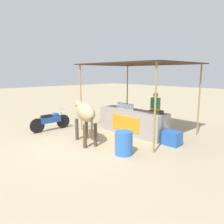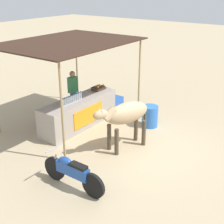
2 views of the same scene
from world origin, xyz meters
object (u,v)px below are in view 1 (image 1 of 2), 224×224
object	(u,v)px
water_barrel	(124,143)
motorcycle_parked	(51,120)
stall_counter	(132,122)
cow	(85,114)
fruit_crate	(156,111)
vendor_behind_counter	(155,112)
cooler_box	(172,138)

from	to	relation	value
water_barrel	motorcycle_parked	xyz separation A→B (m)	(-4.03, -0.23, 0.07)
stall_counter	cow	xyz separation A→B (m)	(-0.37, -2.06, 0.55)
fruit_crate	vendor_behind_counter	xyz separation A→B (m)	(-0.53, 0.71, -0.19)
stall_counter	water_barrel	xyz separation A→B (m)	(1.36, -1.91, -0.12)
water_barrel	fruit_crate	bearing A→B (deg)	97.74
stall_counter	fruit_crate	size ratio (longest dim) A/B	6.82
fruit_crate	vendor_behind_counter	size ratio (longest dim) A/B	0.27
stall_counter	motorcycle_parked	bearing A→B (deg)	-141.35
vendor_behind_counter	water_barrel	distance (m)	2.83
stall_counter	water_barrel	bearing A→B (deg)	-54.66
vendor_behind_counter	cooler_box	world-z (taller)	vendor_behind_counter
fruit_crate	motorcycle_parked	xyz separation A→B (m)	(-3.77, -2.19, -0.61)
vendor_behind_counter	cow	xyz separation A→B (m)	(-0.93, -2.81, 0.18)
cooler_box	motorcycle_parked	size ratio (longest dim) A/B	0.33
fruit_crate	stall_counter	bearing A→B (deg)	-177.62
vendor_behind_counter	cow	world-z (taller)	vendor_behind_counter
cooler_box	cow	xyz separation A→B (m)	(-2.24, -1.96, 0.79)
water_barrel	motorcycle_parked	size ratio (longest dim) A/B	0.39
cooler_box	water_barrel	size ratio (longest dim) A/B	0.84
vendor_behind_counter	water_barrel	xyz separation A→B (m)	(0.80, -2.67, -0.49)
vendor_behind_counter	water_barrel	size ratio (longest dim) A/B	2.32
fruit_crate	water_barrel	xyz separation A→B (m)	(0.27, -1.96, -0.68)
cooler_box	water_barrel	distance (m)	1.89
fruit_crate	cooler_box	world-z (taller)	fruit_crate
vendor_behind_counter	motorcycle_parked	xyz separation A→B (m)	(-3.23, -2.89, -0.42)
stall_counter	fruit_crate	world-z (taller)	fruit_crate
cow	fruit_crate	bearing A→B (deg)	55.29
cow	stall_counter	bearing A→B (deg)	79.89
stall_counter	vendor_behind_counter	xyz separation A→B (m)	(0.56, 0.75, 0.37)
vendor_behind_counter	water_barrel	world-z (taller)	vendor_behind_counter
stall_counter	cow	world-z (taller)	cow
fruit_crate	motorcycle_parked	bearing A→B (deg)	-149.87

